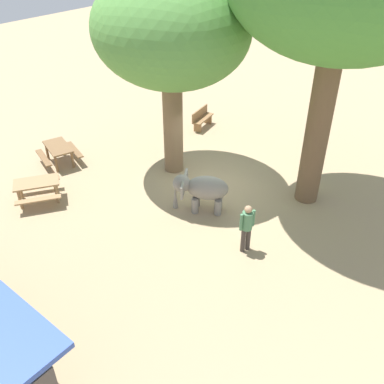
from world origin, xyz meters
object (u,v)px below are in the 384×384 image
at_px(picnic_table_near, 37,186).
at_px(shade_tree_secondary, 171,31).
at_px(elephant, 201,189).
at_px(wooden_bench, 202,118).
at_px(picnic_table_far, 59,150).
at_px(person_handler, 247,225).

bearing_deg(picnic_table_near, shade_tree_secondary, 8.12).
bearing_deg(picnic_table_near, elephant, -22.40).
relative_size(wooden_bench, picnic_table_near, 0.70).
bearing_deg(picnic_table_far, person_handler, 20.55).
height_order(elephant, picnic_table_near, elephant).
bearing_deg(elephant, person_handler, 129.38).
relative_size(person_handler, picnic_table_near, 0.78).
bearing_deg(picnic_table_near, wooden_bench, 28.81).
xyz_separation_m(wooden_bench, picnic_table_far, (2.32, 6.23, 0.12)).
relative_size(picnic_table_near, picnic_table_far, 1.09).
relative_size(person_handler, shade_tree_secondary, 0.22).
bearing_deg(person_handler, shade_tree_secondary, -2.30).
height_order(picnic_table_near, picnic_table_far, same).
distance_m(shade_tree_secondary, picnic_table_near, 6.92).
bearing_deg(wooden_bench, shade_tree_secondary, 11.75).
distance_m(person_handler, picnic_table_far, 8.62).
bearing_deg(shade_tree_secondary, wooden_bench, -67.83).
distance_m(person_handler, picnic_table_near, 7.41).
xyz_separation_m(elephant, person_handler, (-2.29, 0.80, 0.11)).
distance_m(elephant, shade_tree_secondary, 5.26).
bearing_deg(wooden_bench, picnic_table_far, -30.84).
height_order(person_handler, shade_tree_secondary, shade_tree_secondary).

